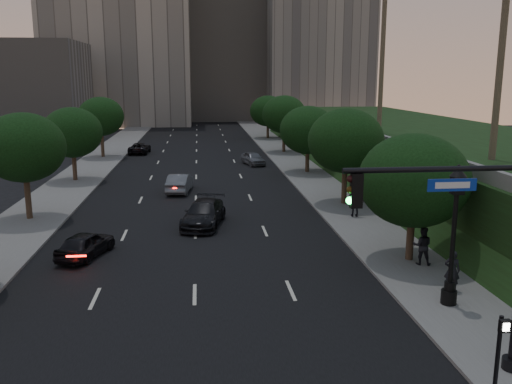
{
  "coord_description": "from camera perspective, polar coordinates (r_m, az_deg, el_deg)",
  "views": [
    {
      "loc": [
        0.31,
        -16.02,
        8.75
      ],
      "look_at": [
        2.87,
        8.14,
        3.6
      ],
      "focal_mm": 38.0,
      "sensor_mm": 36.0,
      "label": 1
    }
  ],
  "objects": [
    {
      "name": "tree_right_d",
      "position": [
        63.94,
        2.98,
        8.15
      ],
      "size": [
        5.2,
        5.2,
        6.74
      ],
      "color": "#38281C",
      "rests_on": "ground"
    },
    {
      "name": "tree_right_c",
      "position": [
        50.25,
        5.48,
        6.51
      ],
      "size": [
        5.2,
        5.2,
        6.24
      ],
      "color": "#38281C",
      "rests_on": "ground"
    },
    {
      "name": "pedestrian_c",
      "position": [
        34.55,
        10.43,
        -1.04
      ],
      "size": [
        1.14,
        0.56,
        1.88
      ],
      "primitive_type": "imported",
      "rotation": [
        0.0,
        0.0,
        3.05
      ],
      "color": "black",
      "rests_on": "sidewalk_right"
    },
    {
      "name": "office_block_right",
      "position": [
        114.87,
        6.13,
        16.51
      ],
      "size": [
        20.0,
        22.0,
        36.0
      ],
      "primitive_type": "cube",
      "color": "gray",
      "rests_on": "ground"
    },
    {
      "name": "sidewalk_left",
      "position": [
        48.0,
        -18.65,
        0.92
      ],
      "size": [
        4.5,
        140.0,
        0.15
      ],
      "primitive_type": "cube",
      "color": "slate",
      "rests_on": "ground"
    },
    {
      "name": "road_surface",
      "position": [
        46.84,
        -6.32,
        1.14
      ],
      "size": [
        16.0,
        140.0,
        0.02
      ],
      "primitive_type": "cube",
      "color": "black",
      "rests_on": "ground"
    },
    {
      "name": "sedan_far_left",
      "position": [
        65.1,
        -12.15,
        4.54
      ],
      "size": [
        2.41,
        4.72,
        1.28
      ],
      "primitive_type": "imported",
      "rotation": [
        0.0,
        0.0,
        3.08
      ],
      "color": "black",
      "rests_on": "ground"
    },
    {
      "name": "sidewalk_right",
      "position": [
        47.87,
        6.04,
        1.46
      ],
      "size": [
        4.5,
        140.0,
        0.15
      ],
      "primitive_type": "cube",
      "color": "slate",
      "rests_on": "ground"
    },
    {
      "name": "tree_right_a",
      "position": [
        26.44,
        16.27,
        1.18
      ],
      "size": [
        5.2,
        5.2,
        6.24
      ],
      "color": "#38281C",
      "rests_on": "ground"
    },
    {
      "name": "office_block_left",
      "position": [
        109.2,
        -14.08,
        15.42
      ],
      "size": [
        26.0,
        20.0,
        32.0
      ],
      "primitive_type": "cube",
      "color": "gray",
      "rests_on": "ground"
    },
    {
      "name": "parapet_wall",
      "position": [
        46.16,
        10.65,
        6.29
      ],
      "size": [
        0.35,
        90.0,
        0.7
      ],
      "primitive_type": "cube",
      "color": "slate",
      "rests_on": "embankment"
    },
    {
      "name": "sedan_near_right",
      "position": [
        32.66,
        -5.52,
        -2.27
      ],
      "size": [
        3.11,
        5.47,
        1.49
      ],
      "primitive_type": "imported",
      "rotation": [
        0.0,
        0.0,
        -0.21
      ],
      "color": "black",
      "rests_on": "ground"
    },
    {
      "name": "traffic_signal_mast",
      "position": [
        16.92,
        23.13,
        -6.48
      ],
      "size": [
        5.68,
        0.56,
        7.0
      ],
      "color": "black",
      "rests_on": "ground"
    },
    {
      "name": "tree_left_c",
      "position": [
        48.41,
        -18.78,
        5.95
      ],
      "size": [
        5.0,
        5.0,
        6.34
      ],
      "color": "#38281C",
      "rests_on": "ground"
    },
    {
      "name": "sedan_mid_left",
      "position": [
        42.45,
        -8.03,
        0.95
      ],
      "size": [
        2.09,
        4.59,
        1.46
      ],
      "primitive_type": "imported",
      "rotation": [
        0.0,
        0.0,
        3.01
      ],
      "color": "slate",
      "rests_on": "ground"
    },
    {
      "name": "tree_right_b",
      "position": [
        37.62,
        9.43,
        5.34
      ],
      "size": [
        5.2,
        5.2,
        6.74
      ],
      "color": "#38281C",
      "rests_on": "ground"
    },
    {
      "name": "street_lamp",
      "position": [
        21.9,
        20.02,
        -4.99
      ],
      "size": [
        0.64,
        0.64,
        5.62
      ],
      "color": "black",
      "rests_on": "ground"
    },
    {
      "name": "tree_left_b",
      "position": [
        35.88,
        -23.27,
        4.31
      ],
      "size": [
        5.0,
        5.0,
        6.71
      ],
      "color": "#38281C",
      "rests_on": "ground"
    },
    {
      "name": "tree_left_d",
      "position": [
        62.07,
        -16.02,
        7.65
      ],
      "size": [
        5.0,
        5.0,
        6.71
      ],
      "color": "#38281C",
      "rests_on": "ground"
    },
    {
      "name": "pedestrian_a",
      "position": [
        23.79,
        19.94,
        -7.78
      ],
      "size": [
        0.74,
        0.63,
        1.71
      ],
      "primitive_type": "imported",
      "rotation": [
        0.0,
        0.0,
        2.71
      ],
      "color": "black",
      "rests_on": "sidewalk_right"
    },
    {
      "name": "ground",
      "position": [
        18.25,
        -6.56,
        -16.76
      ],
      "size": [
        160.0,
        160.0,
        0.0
      ],
      "primitive_type": "plane",
      "color": "black",
      "rests_on": "ground"
    },
    {
      "name": "office_block_filler",
      "position": [
        89.97,
        -23.42,
        9.88
      ],
      "size": [
        18.0,
        16.0,
        14.0
      ],
      "primitive_type": "cube",
      "color": "gray",
      "rests_on": "ground"
    },
    {
      "name": "pedestrian_b",
      "position": [
        26.54,
        17.1,
        -5.43
      ],
      "size": [
        1.06,
        0.95,
        1.82
      ],
      "primitive_type": "imported",
      "rotation": [
        0.0,
        0.0,
        2.8
      ],
      "color": "black",
      "rests_on": "sidewalk_right"
    },
    {
      "name": "pedestrian_signal",
      "position": [
        16.58,
        24.26,
        -14.84
      ],
      "size": [
        0.3,
        0.33,
        2.5
      ],
      "color": "black",
      "rests_on": "ground"
    },
    {
      "name": "tree_right_e",
      "position": [
        78.8,
        1.26,
        8.52
      ],
      "size": [
        5.2,
        5.2,
        6.24
      ],
      "color": "#38281C",
      "rests_on": "ground"
    },
    {
      "name": "sedan_far_right",
      "position": [
        55.31,
        -0.31,
        3.56
      ],
      "size": [
        2.52,
        4.2,
        1.34
      ],
      "primitive_type": "imported",
      "rotation": [
        0.0,
        0.0,
        0.26
      ],
      "color": "slate",
      "rests_on": "ground"
    },
    {
      "name": "sedan_near_left",
      "position": [
        28.22,
        -17.5,
        -5.27
      ],
      "size": [
        2.69,
        4.15,
        1.31
      ],
      "primitive_type": "imported",
      "rotation": [
        0.0,
        0.0,
        2.82
      ],
      "color": "black",
      "rests_on": "ground"
    },
    {
      "name": "office_block_mid",
      "position": [
        118.23,
        -3.39,
        14.0
      ],
      "size": [
        22.0,
        18.0,
        26.0
      ],
      "primitive_type": "cube",
      "color": "gray",
      "rests_on": "ground"
    },
    {
      "name": "embankment",
      "position": [
        49.53,
        20.02,
        3.41
      ],
      "size": [
        18.0,
        90.0,
        4.0
      ],
      "primitive_type": "cube",
      "color": "black",
      "rests_on": "ground"
    }
  ]
}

